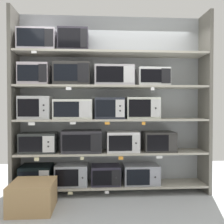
{
  "coord_description": "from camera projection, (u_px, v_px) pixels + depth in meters",
  "views": [
    {
      "loc": [
        -0.25,
        -3.7,
        1.31
      ],
      "look_at": [
        0.0,
        0.0,
        1.22
      ],
      "focal_mm": 39.78,
      "sensor_mm": 36.0,
      "label": 1
    }
  ],
  "objects": [
    {
      "name": "upright_left",
      "position": [
        14.0,
        103.0,
        3.61
      ],
      "size": [
        0.05,
        0.42,
        2.71
      ],
      "primitive_type": "cube",
      "color": "#68645B",
      "rests_on": "ground"
    },
    {
      "name": "price_tag_10",
      "position": [
        144.0,
        123.0,
        3.53
      ],
      "size": [
        0.05,
        0.0,
        0.04
      ],
      "primitive_type": "cube",
      "color": "orange"
    },
    {
      "name": "shelf_3",
      "position": [
        112.0,
        87.0,
        3.7
      ],
      "size": [
        2.8,
        0.42,
        0.03
      ],
      "primitive_type": "cube",
      "color": "#ADA899"
    },
    {
      "name": "microwave_8",
      "position": [
        36.0,
        108.0,
        3.63
      ],
      "size": [
        0.45,
        0.39,
        0.33
      ],
      "color": "#B8B9BA",
      "rests_on": "shelf_2"
    },
    {
      "name": "price_tag_12",
      "position": [
        153.0,
        89.0,
        3.53
      ],
      "size": [
        0.05,
        0.0,
        0.04
      ],
      "primitive_type": "cube",
      "color": "white"
    },
    {
      "name": "price_tag_13",
      "position": [
        34.0,
        52.0,
        3.41
      ],
      "size": [
        0.07,
        0.0,
        0.03
      ],
      "primitive_type": "cube",
      "color": "white"
    },
    {
      "name": "microwave_3",
      "position": [
        141.0,
        174.0,
        3.76
      ],
      "size": [
        0.53,
        0.36,
        0.29
      ],
      "color": "#9A9DA9",
      "rests_on": "shelf_0"
    },
    {
      "name": "price_tag_7",
      "position": [
        32.0,
        124.0,
        3.43
      ],
      "size": [
        0.09,
        0.0,
        0.04
      ],
      "primitive_type": "cube",
      "color": "white"
    },
    {
      "name": "price_tag_6",
      "position": [
        159.0,
        157.0,
        3.56
      ],
      "size": [
        0.09,
        0.0,
        0.04
      ],
      "primitive_type": "cube",
      "color": "white"
    },
    {
      "name": "microwave_7",
      "position": [
        159.0,
        141.0,
        3.76
      ],
      "size": [
        0.47,
        0.37,
        0.29
      ],
      "color": "#31302E",
      "rests_on": "shelf_1"
    },
    {
      "name": "microwave_11",
      "position": [
        142.0,
        108.0,
        3.73
      ],
      "size": [
        0.49,
        0.34,
        0.32
      ],
      "color": "silver",
      "rests_on": "shelf_2"
    },
    {
      "name": "price_tag_2",
      "position": [
        107.0,
        192.0,
        3.52
      ],
      "size": [
        0.06,
        0.0,
        0.04
      ],
      "primitive_type": "cube",
      "color": "white"
    },
    {
      "name": "price_tag_0",
      "position": [
        33.0,
        194.0,
        3.45
      ],
      "size": [
        0.06,
        0.0,
        0.03
      ],
      "primitive_type": "cube",
      "color": "beige"
    },
    {
      "name": "microwave_4",
      "position": [
        39.0,
        143.0,
        3.64
      ],
      "size": [
        0.52,
        0.34,
        0.29
      ],
      "color": "#2D3130",
      "rests_on": "shelf_1"
    },
    {
      "name": "microwave_17",
      "position": [
        74.0,
        41.0,
        3.64
      ],
      "size": [
        0.43,
        0.37,
        0.32
      ],
      "color": "#2B2731",
      "rests_on": "shelf_4"
    },
    {
      "name": "shelf_0",
      "position": [
        112.0,
        185.0,
        3.74
      ],
      "size": [
        2.8,
        0.42,
        0.03
      ],
      "primitive_type": "cube",
      "color": "#ADA899",
      "rests_on": "ground"
    },
    {
      "name": "price_tag_3",
      "position": [
        37.0,
        159.0,
        3.44
      ],
      "size": [
        0.06,
        0.0,
        0.05
      ],
      "primitive_type": "cube",
      "color": "beige"
    },
    {
      "name": "microwave_16",
      "position": [
        38.0,
        41.0,
        3.61
      ],
      "size": [
        0.53,
        0.42,
        0.3
      ],
      "color": "#BCB4BF",
      "rests_on": "shelf_4"
    },
    {
      "name": "microwave_0",
      "position": [
        36.0,
        175.0,
        3.65
      ],
      "size": [
        0.45,
        0.39,
        0.3
      ],
      "color": "black",
      "rests_on": "shelf_0"
    },
    {
      "name": "microwave_9",
      "position": [
        73.0,
        109.0,
        3.67
      ],
      "size": [
        0.56,
        0.35,
        0.29
      ],
      "color": "silver",
      "rests_on": "shelf_2"
    },
    {
      "name": "shelf_4",
      "position": [
        112.0,
        54.0,
        3.69
      ],
      "size": [
        2.8,
        0.42,
        0.03
      ],
      "primitive_type": "cube",
      "color": "#ADA899"
    },
    {
      "name": "price_tag_8",
      "position": [
        73.0,
        123.0,
        3.46
      ],
      "size": [
        0.08,
        0.0,
        0.03
      ],
      "primitive_type": "cube",
      "color": "white"
    },
    {
      "name": "microwave_10",
      "position": [
        109.0,
        108.0,
        3.7
      ],
      "size": [
        0.43,
        0.39,
        0.31
      ],
      "color": "#292D38",
      "rests_on": "shelf_2"
    },
    {
      "name": "microwave_14",
      "position": [
        114.0,
        76.0,
        3.69
      ],
      "size": [
        0.57,
        0.42,
        0.29
      ],
      "color": "#B6B2B7",
      "rests_on": "shelf_3"
    },
    {
      "name": "price_tag_9",
      "position": [
        107.0,
        123.0,
        3.5
      ],
      "size": [
        0.07,
        0.0,
        0.04
      ],
      "primitive_type": "cube",
      "color": "orange"
    },
    {
      "name": "microwave_5",
      "position": [
        82.0,
        141.0,
        3.69
      ],
      "size": [
        0.58,
        0.38,
        0.32
      ],
      "color": "#2C2B30",
      "rests_on": "shelf_1"
    },
    {
      "name": "shelf_2",
      "position": [
        112.0,
        120.0,
        3.71
      ],
      "size": [
        2.8,
        0.42,
        0.03
      ],
      "primitive_type": "cube",
      "color": "#ADA899"
    },
    {
      "name": "shipping_carton",
      "position": [
        33.0,
        196.0,
        3.12
      ],
      "size": [
        0.53,
        0.53,
        0.36
      ],
      "primitive_type": "cube",
      "color": "tan",
      "rests_on": "ground"
    },
    {
      "name": "price_tag_11",
      "position": [
        69.0,
        88.0,
        3.45
      ],
      "size": [
        0.08,
        0.0,
        0.04
      ],
      "primitive_type": "cube",
      "color": "white"
    },
    {
      "name": "microwave_15",
      "position": [
        153.0,
        77.0,
        3.73
      ],
      "size": [
        0.46,
        0.36,
        0.27
      ],
      "color": "white",
      "rests_on": "shelf_3"
    },
    {
      "name": "microwave_2",
      "position": [
        106.0,
        175.0,
        3.72
      ],
      "size": [
        0.43,
        0.34,
        0.28
      ],
      "color": "#2B2839",
      "rests_on": "shelf_0"
    },
    {
      "name": "shelf_1",
      "position": [
        112.0,
        152.0,
        3.72
      ],
      "size": [
        2.8,
        0.42,
        0.03
      ],
      "primitive_type": "cube",
      "color": "#ADA899"
    },
    {
      "name": "microwave_12",
      "position": [
        35.0,
        75.0,
        3.62
      ],
      "size": [
        0.43,
        0.37,
        0.31
      ],
      "color": "#BEB3BB",
      "rests_on": "shelf_3"
    },
    {
      "name": "back_panel",
      "position": [
        111.0,
        103.0,
        3.93
      ],
      "size": [
        3.0,
        0.04,
        2.71
      ],
      "primitive_type": "cube",
      "color": "#9EA3A8",
      "rests_on": "ground"
    },
    {
      "name": "price_tag_1",
      "position": [
        70.0,
        193.0,
        3.48
      ],
      "size": [
        0.07,
        0.0,
        0.04
      ],
      "primitive_type": "cube",
      "color": "beige"
    },
    {
      "name": "microwave_1",
      "position": [
        72.0,
        175.0,
        3.69
      ],
      "size": [
        0.47,
        0.36,
        0.3
      ],
      "color": "#9BA0AB",
      "rests_on": "shelf_0"
    },
    {
      "name": "price_tag_5",
      "position": [
        121.0,
        158.0,
        3.52
      ],
      "size": [
        0.07,
        0.0,
        0.05
      ],
      "primitive_type": "cube",
      "color": "orange"
    },
    {
      "name": "microwave_6",
      "position": [
        123.0,
        141.0,
        3.73
      ],
      "size": [
        0.47,
        0.38,
        0.3
      ],
      "color": "silver",
      "rests_on": "shelf_1"
    },
    {
      "name": "upright_right",
      "position": [
        205.0,
        103.0,
        3.8
      ],
      "size": [
        0.05,
        0.42,
        2.71
      ],
      "primitive_type": "cube",
      "color": "#68645B",
      "rests_on": "ground"
    },
    {
      "name": "microwave_13",
      "position": [
        72.0,
        74.0,
        3.65
      ],
      "size": [
        0.52,
        0.4,
        0.33
      ],
      "color": "#312F2D",
      "rests_on": "shelf_3"
    },
    {
      "name": "price_tag_4",
      "position": [
        82.0,
        158.0,
        3.48
      ],
      "size": [
        0.05,
        0.0,
        0.04
      ],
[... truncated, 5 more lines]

